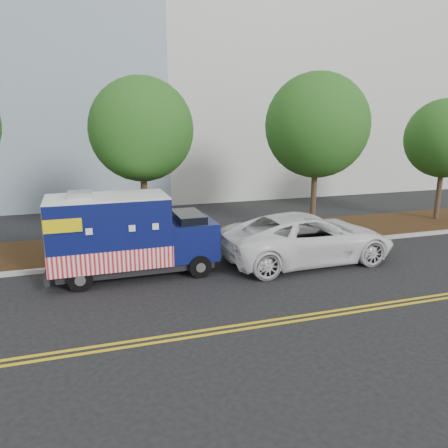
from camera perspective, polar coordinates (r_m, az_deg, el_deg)
name	(u,v)px	position (r m, az deg, el deg)	size (l,w,h in m)	color
ground	(182,272)	(15.44, -5.48, -6.23)	(120.00, 120.00, 0.00)	black
curb	(174,258)	(16.72, -6.54, -4.43)	(120.00, 0.18, 0.15)	#9E9E99
mulch_strip	(164,243)	(18.70, -7.82, -2.52)	(120.00, 4.00, 0.15)	black
centerline_near	(220,328)	(11.48, -0.52, -13.41)	(120.00, 0.10, 0.01)	gold
centerline_far	(223,332)	(11.27, -0.13, -13.96)	(120.00, 0.10, 0.01)	gold
tree_b	(142,130)	(17.26, -10.72, 12.02)	(3.96, 3.96, 6.81)	#38281C
tree_c	(317,126)	(20.34, 12.04, 12.46)	(4.65, 4.65, 7.26)	#38281C
tree_d	(445,139)	(24.85, 26.90, 9.92)	(3.93, 3.93, 6.23)	#38281C
sign_post	(116,232)	(16.42, -13.98, -1.00)	(0.06, 0.06, 2.40)	#473828
food_truck	(125,238)	(14.98, -12.85, -1.74)	(5.68, 2.23, 2.98)	black
white_car	(307,238)	(16.55, 10.85, -1.77)	(3.01, 6.52, 1.81)	white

